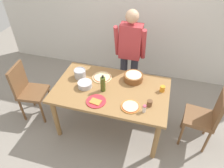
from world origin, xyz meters
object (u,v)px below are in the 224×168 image
Objects in this scene: dining_table at (111,94)px; pizza_cooked_on_tray at (130,106)px; chair_wooden_left at (28,89)px; mixing_bowl_steel at (85,84)px; salt_shaker at (144,109)px; cup_orange at (162,89)px; cup_small_brown at (150,103)px; person_cook at (130,52)px; steel_pot at (80,73)px; chair_wooden_right at (206,116)px; olive_oil_bottle at (103,84)px; plate_with_slice at (96,101)px; popcorn_bowl at (133,77)px; pizza_raw_on_board at (102,77)px.

pizza_cooked_on_tray reaches higher than dining_table.
chair_wooden_left reaches higher than mixing_bowl_steel.
dining_table is 1.68× the size of chair_wooden_left.
cup_orange is at bearing 67.98° from salt_shaker.
cup_small_brown is at bearing 68.02° from salt_shaker.
dining_table is at bearing 162.02° from cup_small_brown.
dining_table is at bearing -97.66° from person_cook.
salt_shaker is (1.03, -0.44, -0.01)m from steel_pot.
chair_wooden_left is at bearing 173.96° from salt_shaker.
chair_wooden_right reaches higher than salt_shaker.
person_cook is at bearing 31.28° from chair_wooden_left.
olive_oil_bottle reaches higher than dining_table.
cup_orange is at bearing 171.29° from chair_wooden_right.
pizza_cooked_on_tray is 1.42× the size of steel_pot.
person_cook is 6.23× the size of plate_with_slice.
cup_small_brown reaches higher than plate_with_slice.
chair_wooden_left is 3.85× the size of pizza_cooked_on_tray.
steel_pot is at bearing 154.85° from olive_oil_bottle.
popcorn_bowl is at bearing 122.96° from cup_small_brown.
mixing_bowl_steel is 2.35× the size of cup_orange.
chair_wooden_right is at bearing -8.71° from cup_orange.
plate_with_slice is 0.92m from cup_orange.
cup_orange is at bearing 28.65° from plate_with_slice.
dining_table is at bearing 140.89° from pizza_cooked_on_tray.
popcorn_bowl is (-0.07, 0.55, 0.05)m from pizza_cooked_on_tray.
person_cook is 0.86m from cup_orange.
steel_pot is (-0.42, 0.20, -0.05)m from olive_oil_bottle.
salt_shaker is (0.63, -0.01, 0.04)m from plate_with_slice.
chair_wooden_left reaches higher than cup_orange.
dining_table is 6.15× the size of plate_with_slice.
plate_with_slice reaches higher than pizza_raw_on_board.
chair_wooden_left reaches higher than steel_pot.
mixing_bowl_steel is (-0.37, -0.05, 0.13)m from dining_table.
popcorn_bowl is 0.63m from salt_shaker.
olive_oil_bottle reaches higher than chair_wooden_left.
person_cook reaches higher than plate_with_slice.
pizza_raw_on_board is 1.14× the size of olive_oil_bottle.
cup_orange is (1.06, 0.20, 0.00)m from mixing_bowl_steel.
chair_wooden_right is at bearing 13.50° from plate_with_slice.
dining_table is 0.72m from cup_orange.
person_cook is at bearing 61.18° from pizza_raw_on_board.
steel_pot reaches higher than dining_table.
mixing_bowl_steel is 2.35× the size of cup_small_brown.
mixing_bowl_steel is 0.93m from cup_small_brown.
cup_orange is (0.36, 0.42, 0.03)m from pizza_cooked_on_tray.
cup_small_brown is at bearing 21.21° from pizza_cooked_on_tray.
cup_orange is (0.43, -0.13, -0.02)m from popcorn_bowl.
mixing_bowl_steel is at bearing -120.13° from person_cook.
chair_wooden_right is at bearing 2.14° from dining_table.
pizza_raw_on_board is 1.45× the size of mixing_bowl_steel.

